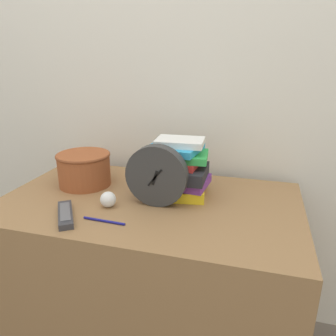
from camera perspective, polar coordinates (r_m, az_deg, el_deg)
name	(u,v)px	position (r m, az deg, el deg)	size (l,w,h in m)	color
wall_back	(177,59)	(1.46, 1.52, 18.47)	(6.00, 0.04, 2.40)	silver
desk	(151,282)	(1.39, -3.04, -19.15)	(1.08, 0.64, 0.72)	olive
desk_clock	(157,176)	(1.12, -2.00, -1.38)	(0.22, 0.05, 0.22)	#333333
book_stack	(177,168)	(1.21, 1.63, -0.05)	(0.24, 0.22, 0.21)	yellow
basket	(84,168)	(1.35, -14.39, 0.01)	(0.21, 0.21, 0.13)	#994C28
tv_remote	(65,214)	(1.12, -17.43, -7.70)	(0.14, 0.17, 0.02)	#333338
crumpled_paper_ball	(108,199)	(1.15, -10.39, -5.40)	(0.05, 0.05, 0.05)	white
pen	(104,221)	(1.06, -11.07, -9.03)	(0.14, 0.01, 0.01)	navy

